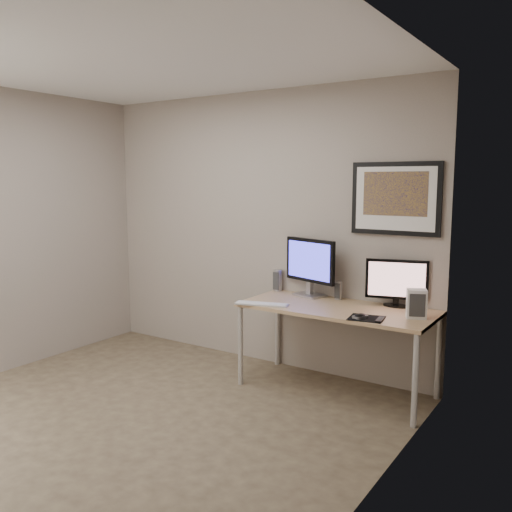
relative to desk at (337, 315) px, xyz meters
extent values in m
plane|color=#4A3E2E|center=(-1.00, -1.35, -0.66)|extent=(3.60, 3.60, 0.00)
plane|color=white|center=(-1.00, -1.35, 1.94)|extent=(3.60, 3.60, 0.00)
plane|color=gray|center=(-1.00, 0.35, 0.64)|extent=(3.60, 0.00, 3.60)
plane|color=gray|center=(0.80, -1.35, 0.64)|extent=(0.00, 3.40, 3.40)
cube|color=#946B47|center=(0.00, 0.00, 0.05)|extent=(1.60, 0.70, 0.03)
cylinder|color=silver|center=(-0.76, -0.31, -0.31)|extent=(0.04, 0.04, 0.70)
cylinder|color=silver|center=(-0.76, 0.31, -0.31)|extent=(0.04, 0.04, 0.70)
cylinder|color=silver|center=(0.76, -0.31, -0.31)|extent=(0.04, 0.04, 0.70)
cylinder|color=silver|center=(0.76, 0.31, -0.31)|extent=(0.04, 0.04, 0.70)
cube|color=black|center=(0.35, 0.33, 0.96)|extent=(0.75, 0.03, 0.60)
cube|color=silver|center=(0.35, 0.32, 0.96)|extent=(0.67, 0.00, 0.52)
cube|color=gold|center=(0.35, 0.31, 1.00)|extent=(0.54, 0.00, 0.36)
cube|color=#AAAAAF|center=(-0.38, 0.25, 0.08)|extent=(0.31, 0.26, 0.02)
cube|color=#AAAAAF|center=(-0.38, 0.25, 0.14)|extent=(0.06, 0.05, 0.11)
cube|color=black|center=(-0.38, 0.25, 0.39)|extent=(0.56, 0.21, 0.39)
cube|color=#312FBF|center=(-0.38, 0.23, 0.39)|extent=(0.49, 0.16, 0.33)
cube|color=black|center=(0.40, 0.27, 0.07)|extent=(0.24, 0.17, 0.02)
cube|color=black|center=(0.40, 0.27, 0.11)|extent=(0.06, 0.05, 0.05)
cube|color=black|center=(0.40, 0.27, 0.30)|extent=(0.49, 0.16, 0.33)
cube|color=#D1918D|center=(0.40, 0.26, 0.30)|extent=(0.44, 0.12, 0.28)
cylinder|color=#AAAAAF|center=(-0.75, 0.30, 0.17)|extent=(0.09, 0.09, 0.20)
cylinder|color=#AAAAAF|center=(-0.11, 0.27, 0.15)|extent=(0.07, 0.07, 0.16)
cube|color=silver|center=(-0.56, -0.28, 0.07)|extent=(0.47, 0.24, 0.02)
cube|color=black|center=(0.35, -0.23, 0.07)|extent=(0.29, 0.27, 0.00)
ellipsoid|color=black|center=(0.31, -0.26, 0.09)|extent=(0.09, 0.12, 0.04)
cube|color=black|center=(0.46, -0.23, 0.08)|extent=(0.06, 0.16, 0.02)
cube|color=silver|center=(0.66, -0.01, 0.18)|extent=(0.18, 0.16, 0.22)
camera|label=1|loc=(1.84, -4.03, 1.11)|focal=38.00mm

